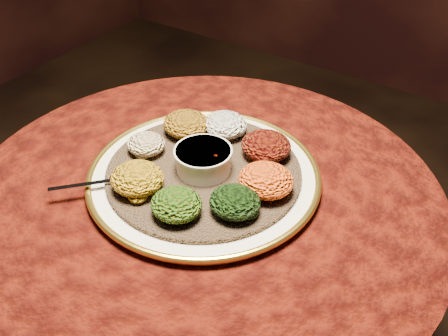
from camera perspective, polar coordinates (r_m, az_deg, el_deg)
The scene contains 13 objects.
table at distance 1.12m, azimuth -2.34°, elevation -9.53°, with size 0.96×0.96×0.73m.
platter at distance 1.01m, azimuth -2.32°, elevation -0.88°, with size 0.57×0.57×0.02m.
injera at distance 1.00m, azimuth -2.33°, elevation -0.40°, with size 0.39×0.39×0.01m, color brown.
stew_bowl at distance 0.98m, azimuth -2.38°, elevation 1.10°, with size 0.12×0.12×0.05m.
spoon at distance 0.98m, azimuth -12.45°, elevation -1.36°, with size 0.12×0.12×0.01m.
portion_ayib at distance 1.09m, azimuth 0.13°, elevation 4.99°, with size 0.10×0.09×0.05m, color white.
portion_kitfo at distance 1.02m, azimuth 4.83°, elevation 2.56°, with size 0.10×0.10×0.05m, color black.
portion_tikil at distance 0.93m, azimuth 4.81°, elevation -1.40°, with size 0.11×0.10×0.05m, color #A1600D.
portion_gomen at distance 0.89m, azimuth 1.24°, elevation -3.89°, with size 0.09×0.09×0.04m, color black.
portion_mixveg at distance 0.89m, azimuth -5.46°, elevation -4.16°, with size 0.09×0.09×0.04m, color #8E3B09.
portion_kik at distance 0.95m, azimuth -9.87°, elevation -1.17°, with size 0.10×0.10×0.05m, color #BF8710.
portion_timatim at distance 1.04m, azimuth -8.89°, elevation 2.72°, with size 0.08×0.08×0.04m, color #8B0808.
portion_shiro at distance 1.09m, azimuth -4.34°, elevation 5.03°, with size 0.10×0.10×0.05m, color #895410.
Camera 1 is at (0.45, -0.60, 1.38)m, focal length 40.00 mm.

